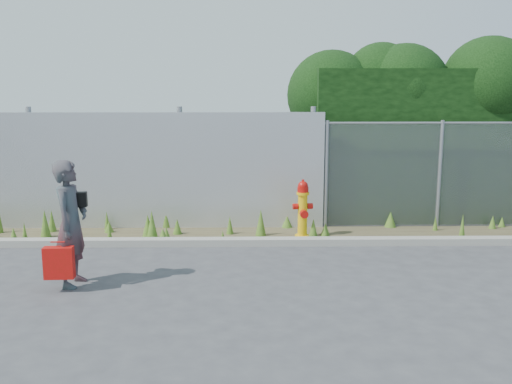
{
  "coord_description": "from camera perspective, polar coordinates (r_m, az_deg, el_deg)",
  "views": [
    {
      "loc": [
        -0.44,
        -7.6,
        2.69
      ],
      "look_at": [
        -0.3,
        1.4,
        1.0
      ],
      "focal_mm": 40.0,
      "sensor_mm": 36.0,
      "label": 1
    }
  ],
  "objects": [
    {
      "name": "hedge",
      "position": [
        12.56,
        20.92,
        7.21
      ],
      "size": [
        7.82,
        2.18,
        3.75
      ],
      "color": "black",
      "rests_on": "ground"
    },
    {
      "name": "black_shoulder_bag",
      "position": [
        8.08,
        -17.49,
        -0.72
      ],
      "size": [
        0.27,
        0.11,
        0.2
      ],
      "rotation": [
        0.0,
        0.0,
        0.12
      ],
      "color": "black"
    },
    {
      "name": "chainlink_fence",
      "position": [
        11.71,
        22.74,
        1.66
      ],
      "size": [
        6.5,
        0.07,
        2.05
      ],
      "color": "gray",
      "rests_on": "ground"
    },
    {
      "name": "ground",
      "position": [
        8.07,
        2.31,
        -8.84
      ],
      "size": [
        80.0,
        80.0,
        0.0
      ],
      "primitive_type": "plane",
      "color": "#3D3D3F",
      "rests_on": "ground"
    },
    {
      "name": "woman",
      "position": [
        8.07,
        -18.01,
        -3.01
      ],
      "size": [
        0.49,
        0.68,
        1.72
      ],
      "primitive_type": "imported",
      "rotation": [
        0.0,
        0.0,
        1.44
      ],
      "color": "#0F5B5F",
      "rests_on": "ground"
    },
    {
      "name": "fire_hydrant",
      "position": [
        10.13,
        4.69,
        -1.8
      ],
      "size": [
        0.36,
        0.32,
        1.06
      ],
      "rotation": [
        0.0,
        0.0,
        0.1
      ],
      "color": "#E9B30C",
      "rests_on": "ground"
    },
    {
      "name": "red_tote_bag",
      "position": [
        7.95,
        -19.11,
        -6.7
      ],
      "size": [
        0.38,
        0.14,
        0.5
      ],
      "rotation": [
        0.0,
        0.0,
        0.05
      ],
      "color": "#A81109"
    },
    {
      "name": "curb",
      "position": [
        9.77,
        1.73,
        -4.98
      ],
      "size": [
        16.0,
        0.22,
        0.12
      ],
      "primitive_type": "cube",
      "color": "gray",
      "rests_on": "ground"
    },
    {
      "name": "corrugated_fence",
      "position": [
        11.09,
        -15.55,
        2.02
      ],
      "size": [
        8.5,
        0.21,
        2.3
      ],
      "color": "#B3B5BB",
      "rests_on": "ground"
    },
    {
      "name": "weed_strip",
      "position": [
        10.39,
        1.76,
        -3.61
      ],
      "size": [
        16.0,
        1.28,
        0.55
      ],
      "color": "#49402A",
      "rests_on": "ground"
    }
  ]
}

